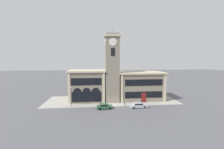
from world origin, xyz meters
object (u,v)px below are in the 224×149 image
Objects in this scene: bollard at (125,104)px; parked_car_mid at (138,105)px; street_lamp at (71,93)px; parked_car_near at (104,106)px; fire_hydrant at (100,104)px.

parked_car_mid is at bearing -30.84° from bollard.
parked_car_near is at bearing -14.37° from street_lamp.
street_lamp reaches higher than parked_car_mid.
parked_car_near is at bearing 176.08° from parked_car_mid.
fire_hydrant is at bearing 178.97° from bollard.
parked_car_near reaches higher than parked_car_mid.
parked_car_near is 0.84× the size of parked_car_mid.
fire_hydrant is (-10.35, 2.12, -0.15)m from parked_car_mid.
parked_car_mid is 4.69× the size of bollard.
fire_hydrant is at bearing 116.15° from parked_car_near.
street_lamp is (-18.07, 2.29, 3.08)m from parked_car_mid.
parked_car_mid is at bearing -3.92° from parked_car_near.
bollard is (-3.34, 1.99, -0.06)m from parked_car_mid.
parked_car_mid is 10.57m from fire_hydrant.
parked_car_mid is 0.90× the size of street_lamp.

